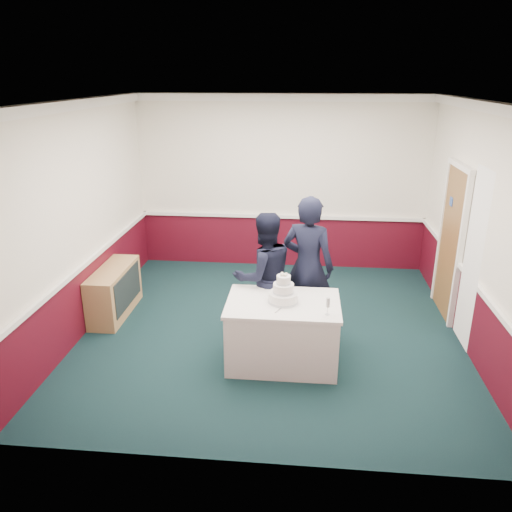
# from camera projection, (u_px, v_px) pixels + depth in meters

# --- Properties ---
(ground) EXTENTS (5.00, 5.00, 0.00)m
(ground) POSITION_uv_depth(u_px,v_px,m) (271.00, 329.00, 6.82)
(ground) COLOR #122A2B
(ground) RESTS_ON ground
(room_shell) EXTENTS (5.00, 5.00, 3.00)m
(room_shell) POSITION_uv_depth(u_px,v_px,m) (281.00, 178.00, 6.71)
(room_shell) COLOR white
(room_shell) RESTS_ON ground
(sideboard) EXTENTS (0.41, 1.20, 0.70)m
(sideboard) POSITION_uv_depth(u_px,v_px,m) (114.00, 291.00, 7.16)
(sideboard) COLOR #9C794B
(sideboard) RESTS_ON ground
(cake_table) EXTENTS (1.32, 0.92, 0.79)m
(cake_table) POSITION_uv_depth(u_px,v_px,m) (283.00, 332.00, 5.94)
(cake_table) COLOR white
(cake_table) RESTS_ON ground
(wedding_cake) EXTENTS (0.35, 0.35, 0.36)m
(wedding_cake) POSITION_uv_depth(u_px,v_px,m) (283.00, 293.00, 5.77)
(wedding_cake) COLOR white
(wedding_cake) RESTS_ON cake_table
(cake_knife) EXTENTS (0.10, 0.21, 0.00)m
(cake_knife) POSITION_uv_depth(u_px,v_px,m) (280.00, 309.00, 5.62)
(cake_knife) COLOR silver
(cake_knife) RESTS_ON cake_table
(champagne_flute) EXTENTS (0.05, 0.05, 0.21)m
(champagne_flute) POSITION_uv_depth(u_px,v_px,m) (328.00, 303.00, 5.45)
(champagne_flute) COLOR silver
(champagne_flute) RESTS_ON cake_table
(person_man) EXTENTS (1.02, 0.94, 1.70)m
(person_man) POSITION_uv_depth(u_px,v_px,m) (264.00, 277.00, 6.38)
(person_man) COLOR black
(person_man) RESTS_ON ground
(person_woman) EXTENTS (0.79, 0.64, 1.88)m
(person_woman) POSITION_uv_depth(u_px,v_px,m) (308.00, 267.00, 6.46)
(person_woman) COLOR black
(person_woman) RESTS_ON ground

